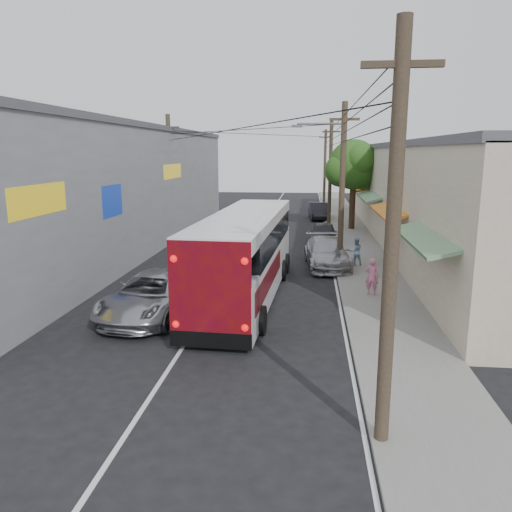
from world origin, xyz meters
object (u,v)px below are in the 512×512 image
Objects in this scene: coach_bus at (246,254)px; parked_suv at (327,253)px; pedestrian_far at (356,251)px; jeepney at (154,295)px; parked_car_far at (318,211)px; pedestrian_near at (372,276)px; parked_car_mid at (324,234)px.

parked_suv is (3.40, 5.66, -1.02)m from coach_bus.
coach_bus is 7.56m from pedestrian_far.
coach_bus reaches higher than jeepney.
pedestrian_near is (1.76, -23.56, 0.15)m from parked_car_far.
pedestrian_far reaches higher than parked_car_mid.
parked_car_mid is at bearing -64.85° from pedestrian_near.
parked_car_far is at bearing -98.65° from pedestrian_far.
coach_bus reaches higher than pedestrian_near.
parked_suv is at bearing 61.70° from coach_bus.
jeepney is at bearing 38.86° from pedestrian_near.
coach_bus reaches higher than parked_car_mid.
parked_car_mid is at bearing -90.82° from pedestrian_far.
jeepney is at bearing 33.76° from pedestrian_far.
parked_suv is at bearing 60.17° from jeepney.
pedestrian_near is (1.61, -5.19, 0.13)m from parked_suv.
parked_suv is 18.37m from parked_car_far.
parked_car_mid is 0.93× the size of parked_car_far.
pedestrian_far is (1.43, -6.30, 0.14)m from parked_car_mid.
jeepney is at bearing -132.52° from parked_suv.
parked_suv reaches higher than parked_car_far.
parked_suv is 5.44m from pedestrian_near.
parked_car_mid is at bearing 84.72° from parked_suv.
jeepney is 1.09× the size of parked_suv.
pedestrian_near is (5.01, 0.47, -0.88)m from coach_bus.
jeepney is 27.43m from parked_car_far.
coach_bus is 2.97× the size of parked_car_mid.
jeepney is at bearing -134.98° from coach_bus.
parked_car_far is 3.06× the size of pedestrian_far.
pedestrian_near reaches higher than parked_suv.
jeepney is at bearing -107.39° from parked_car_far.
parked_car_far is at bearing 92.01° from parked_car_mid.
pedestrian_near is at bearing -90.05° from parked_car_far.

